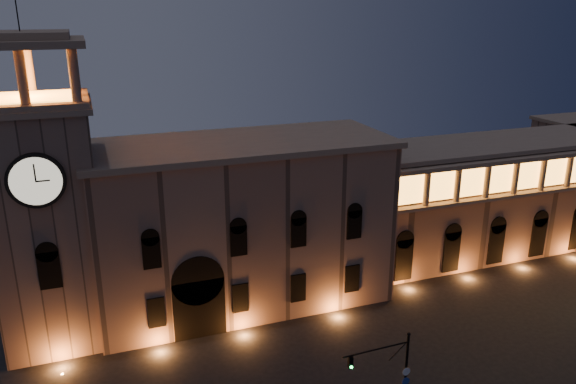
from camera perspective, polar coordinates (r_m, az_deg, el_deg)
name	(u,v)px	position (r m, az deg, el deg)	size (l,w,h in m)	color
government_building	(242,223)	(58.89, -4.75, -3.20)	(30.80, 12.80, 17.60)	#7B5E50
clock_tower	(46,214)	(55.14, -23.36, -2.08)	(9.80, 9.80, 32.40)	#7B5E50
colonnade_wing	(494,195)	(76.61, 20.22, -0.32)	(40.60, 11.50, 14.50)	brown
traffic_light	(395,378)	(44.56, 10.78, -18.08)	(5.67, 0.64, 7.77)	black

